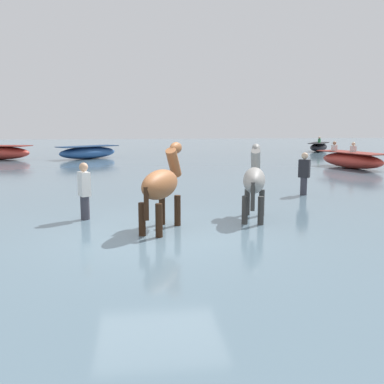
{
  "coord_description": "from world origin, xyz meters",
  "views": [
    {
      "loc": [
        -0.42,
        -8.34,
        2.48
      ],
      "look_at": [
        0.92,
        2.07,
        0.85
      ],
      "focal_mm": 41.12,
      "sensor_mm": 36.0,
      "label": 1
    }
  ],
  "objects_px": {
    "boat_mid_channel": "(88,152)",
    "person_wading_close": "(304,178)",
    "boat_distant_east": "(352,160)",
    "person_onlooker_right": "(85,197)",
    "horse_lead_chestnut": "(162,186)",
    "horse_trailing_grey": "(254,182)",
    "boat_mid_outer": "(319,147)"
  },
  "relations": [
    {
      "from": "horse_lead_chestnut",
      "to": "person_wading_close",
      "type": "distance_m",
      "value": 5.96
    },
    {
      "from": "horse_lead_chestnut",
      "to": "boat_mid_outer",
      "type": "bearing_deg",
      "value": 60.4
    },
    {
      "from": "horse_trailing_grey",
      "to": "person_onlooker_right",
      "type": "height_order",
      "value": "horse_trailing_grey"
    },
    {
      "from": "horse_trailing_grey",
      "to": "person_onlooker_right",
      "type": "relative_size",
      "value": 1.23
    },
    {
      "from": "boat_mid_outer",
      "to": "horse_lead_chestnut",
      "type": "bearing_deg",
      "value": -119.6
    },
    {
      "from": "boat_distant_east",
      "to": "boat_mid_outer",
      "type": "xyz_separation_m",
      "value": [
        3.84,
        12.79,
        -0.05
      ]
    },
    {
      "from": "boat_mid_outer",
      "to": "horse_trailing_grey",
      "type": "bearing_deg",
      "value": -116.38
    },
    {
      "from": "horse_lead_chestnut",
      "to": "horse_trailing_grey",
      "type": "xyz_separation_m",
      "value": [
        2.12,
        0.76,
        -0.05
      ]
    },
    {
      "from": "person_onlooker_right",
      "to": "boat_mid_outer",
      "type": "bearing_deg",
      "value": 56.21
    },
    {
      "from": "person_onlooker_right",
      "to": "person_wading_close",
      "type": "height_order",
      "value": "same"
    },
    {
      "from": "boat_mid_outer",
      "to": "person_wading_close",
      "type": "distance_m",
      "value": 22.35
    },
    {
      "from": "boat_distant_east",
      "to": "person_wading_close",
      "type": "relative_size",
      "value": 2.54
    },
    {
      "from": "horse_lead_chestnut",
      "to": "boat_mid_channel",
      "type": "bearing_deg",
      "value": 100.2
    },
    {
      "from": "horse_lead_chestnut",
      "to": "boat_mid_outer",
      "type": "distance_m",
      "value": 27.85
    },
    {
      "from": "horse_lead_chestnut",
      "to": "person_onlooker_right",
      "type": "height_order",
      "value": "horse_lead_chestnut"
    },
    {
      "from": "boat_distant_east",
      "to": "person_wading_close",
      "type": "xyz_separation_m",
      "value": [
        -5.4,
        -7.56,
        0.13
      ]
    },
    {
      "from": "boat_mid_channel",
      "to": "person_onlooker_right",
      "type": "height_order",
      "value": "person_onlooker_right"
    },
    {
      "from": "boat_distant_east",
      "to": "boat_mid_channel",
      "type": "bearing_deg",
      "value": 150.63
    },
    {
      "from": "horse_lead_chestnut",
      "to": "person_wading_close",
      "type": "height_order",
      "value": "horse_lead_chestnut"
    },
    {
      "from": "horse_lead_chestnut",
      "to": "horse_trailing_grey",
      "type": "height_order",
      "value": "horse_lead_chestnut"
    },
    {
      "from": "person_wading_close",
      "to": "boat_distant_east",
      "type": "bearing_deg",
      "value": 54.47
    },
    {
      "from": "boat_mid_outer",
      "to": "person_onlooker_right",
      "type": "xyz_separation_m",
      "value": [
        -15.42,
        -23.04,
        0.18
      ]
    },
    {
      "from": "horse_lead_chestnut",
      "to": "boat_distant_east",
      "type": "height_order",
      "value": "horse_lead_chestnut"
    },
    {
      "from": "boat_distant_east",
      "to": "person_onlooker_right",
      "type": "bearing_deg",
      "value": -138.49
    },
    {
      "from": "boat_distant_east",
      "to": "horse_lead_chestnut",
      "type": "bearing_deg",
      "value": -130.96
    },
    {
      "from": "boat_mid_channel",
      "to": "horse_lead_chestnut",
      "type": "bearing_deg",
      "value": -79.8
    },
    {
      "from": "horse_lead_chestnut",
      "to": "person_wading_close",
      "type": "xyz_separation_m",
      "value": [
        4.52,
        3.87,
        -0.37
      ]
    },
    {
      "from": "boat_mid_channel",
      "to": "boat_distant_east",
      "type": "bearing_deg",
      "value": -29.37
    },
    {
      "from": "horse_trailing_grey",
      "to": "boat_mid_outer",
      "type": "xyz_separation_m",
      "value": [
        11.64,
        23.46,
        -0.5
      ]
    },
    {
      "from": "boat_distant_east",
      "to": "person_onlooker_right",
      "type": "distance_m",
      "value": 15.46
    },
    {
      "from": "horse_trailing_grey",
      "to": "person_wading_close",
      "type": "distance_m",
      "value": 3.94
    },
    {
      "from": "boat_mid_channel",
      "to": "person_wading_close",
      "type": "bearing_deg",
      "value": -62.25
    }
  ]
}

